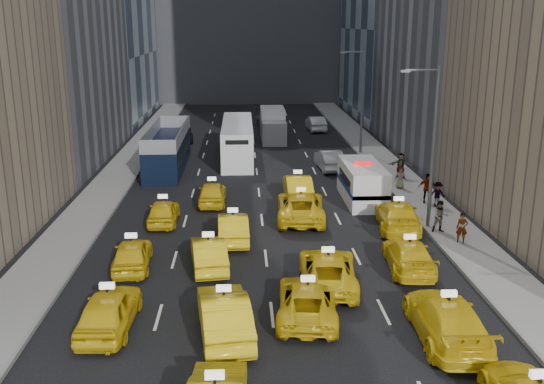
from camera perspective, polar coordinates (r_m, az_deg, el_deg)
The scene contains 36 objects.
ground at distance 22.84m, azimuth 0.25°, elevation -13.73°, with size 160.00×160.00×0.00m, color black.
sidewalk_west at distance 47.18m, azimuth -14.28°, elevation 1.54°, with size 3.00×90.00×0.15m, color gray.
sidewalk_east at distance 47.66m, azimuth 11.31°, elevation 1.86°, with size 3.00×90.00×0.15m, color gray.
curb_west at distance 46.91m, azimuth -12.55°, elevation 1.59°, with size 0.15×90.00×0.18m, color slate.
curb_east at distance 47.32m, azimuth 9.61°, elevation 1.87°, with size 0.15×90.00×0.18m, color slate.
streetlight_near at distance 34.07m, azimuth 14.79°, elevation 4.51°, with size 2.15×0.22×9.00m.
streetlight_far at distance 53.25m, azimuth 8.39°, elevation 8.74°, with size 2.15×0.22×9.00m.
taxi_4 at distance 24.01m, azimuth -15.09°, elevation -10.68°, with size 1.84×4.57×1.56m, color yellow.
taxi_5 at distance 22.86m, azimuth -4.51°, elevation -11.40°, with size 1.75×5.02×1.66m, color yellow.
taxi_6 at distance 24.21m, azimuth 3.37°, elevation -10.11°, with size 2.30×5.00×1.39m, color yellow.
taxi_7 at distance 23.39m, azimuth 16.13°, elevation -11.43°, with size 2.25×5.54×1.61m, color yellow.
taxi_8 at distance 29.35m, azimuth -13.03°, elevation -5.72°, with size 1.68×4.17×1.42m, color yellow.
taxi_9 at distance 28.83m, azimuth -5.97°, elevation -5.75°, with size 1.53×4.39×1.45m, color yellow.
taxi_10 at distance 26.87m, azimuth 5.25°, elevation -7.32°, with size 2.47×5.35×1.49m, color yellow.
taxi_11 at distance 29.19m, azimuth 12.75°, elevation -5.83°, with size 1.98×4.87×1.41m, color yellow.
taxi_12 at distance 35.45m, azimuth -10.18°, elevation -1.83°, with size 1.64×4.09×1.39m, color yellow.
taxi_13 at distance 32.20m, azimuth -3.69°, elevation -3.34°, with size 1.57×4.49×1.48m, color yellow.
taxi_14 at distance 35.57m, azimuth 2.73°, elevation -1.35°, with size 2.68×5.81×1.62m, color yellow.
taxi_15 at distance 34.58m, azimuth 11.76°, elevation -2.21°, with size 2.20×5.41×1.57m, color yellow.
taxi_16 at distance 38.75m, azimuth -5.65°, elevation -0.10°, with size 1.71×4.25×1.45m, color yellow.
taxi_17 at distance 39.89m, azimuth 2.42°, elevation 0.52°, with size 1.66×4.77×1.57m, color yellow.
nypd_van at distance 39.57m, azimuth 8.50°, elevation 0.82°, with size 3.08×6.31×2.61m.
double_decker at distance 48.65m, azimuth -9.79°, elevation 4.11°, with size 2.73×11.38×3.30m.
city_bus at distance 51.59m, azimuth -3.26°, elevation 4.85°, with size 3.29×12.12×3.09m.
box_truck at distance 59.61m, azimuth 0.09°, elevation 6.32°, with size 2.76×6.84×3.06m.
misc_car_0 at distance 47.92m, azimuth 5.42°, elevation 3.04°, with size 1.65×4.74×1.56m, color #AFB4B8.
misc_car_1 at distance 60.17m, azimuth -8.77°, elevation 5.51°, with size 2.53×5.48×1.52m, color black.
misc_car_2 at distance 67.84m, azimuth -0.47°, elevation 6.86°, with size 2.22×5.45×1.58m, color slate.
misc_car_3 at distance 64.69m, azimuth -3.56°, elevation 6.37°, with size 1.80×4.46×1.52m, color black.
misc_car_4 at distance 65.23m, azimuth 4.15°, elevation 6.45°, with size 1.65×4.73×1.56m, color #B6B8BE.
pedestrian_0 at distance 32.91m, azimuth 17.45°, elevation -3.25°, with size 0.58×0.38×1.59m, color gray.
pedestrian_1 at distance 34.21m, azimuth 15.57°, elevation -2.23°, with size 0.86×0.47×1.76m, color gray.
pedestrian_2 at distance 38.88m, azimuth 15.32°, elevation -0.21°, with size 1.02×0.42×1.58m, color gray.
pedestrian_3 at distance 39.51m, azimuth 14.38°, elevation 0.35°, with size 1.12×0.51×1.90m, color gray.
pedestrian_4 at distance 42.62m, azimuth 11.98°, elevation 1.35°, with size 0.75×0.41×1.53m, color gray.
pedestrian_5 at distance 45.56m, azimuth 12.01°, elevation 2.48°, with size 1.70×0.49×1.84m, color gray.
Camera 1 is at (-1.09, -19.86, 11.23)m, focal length 40.00 mm.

